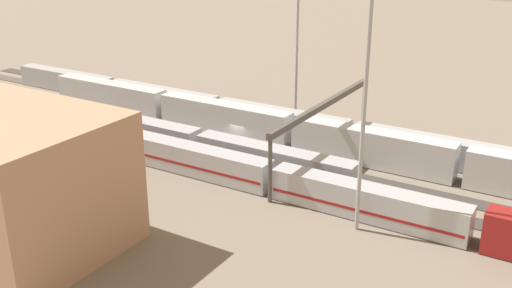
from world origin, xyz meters
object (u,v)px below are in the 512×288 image
object	(u,v)px
train_on_track_1	(280,121)
signal_gantry	(324,111)
train_on_track_5	(181,156)
light_mast_0	(298,12)
train_on_track_4	(199,145)
light_mast_1	(368,48)
train_on_track_2	(293,132)

from	to	relation	value
train_on_track_1	signal_gantry	size ratio (longest dim) A/B	3.99
train_on_track_5	train_on_track_1	size ratio (longest dim) A/B	0.96
train_on_track_5	light_mast_0	xyz separation A→B (m)	(-2.08, -28.95, 15.65)
train_on_track_5	light_mast_0	size ratio (longest dim) A/B	4.12
train_on_track_4	train_on_track_1	distance (m)	15.73
train_on_track_1	signal_gantry	bearing A→B (deg)	145.50
train_on_track_1	light_mast_1	size ratio (longest dim) A/B	3.73
train_on_track_5	signal_gantry	distance (m)	20.30
train_on_track_5	signal_gantry	xyz separation A→B (m)	(-15.02, -12.50, 5.51)
train_on_track_1	light_mast_1	distance (m)	36.75
light_mast_1	train_on_track_4	bearing A→B (deg)	-16.39
train_on_track_1	light_mast_1	xyz separation A→B (m)	(-22.36, 22.96, 17.97)
train_on_track_4	train_on_track_2	bearing A→B (deg)	-133.74
train_on_track_2	light_mast_1	distance (m)	30.52
light_mast_0	signal_gantry	bearing A→B (deg)	128.20
train_on_track_4	signal_gantry	distance (m)	18.22
light_mast_0	signal_gantry	world-z (taller)	light_mast_0
train_on_track_4	light_mast_0	size ratio (longest dim) A/B	1.69
train_on_track_1	light_mast_0	world-z (taller)	light_mast_0
light_mast_0	train_on_track_2	bearing A→B (deg)	116.24
train_on_track_5	signal_gantry	world-z (taller)	signal_gantry
train_on_track_4	light_mast_1	bearing A→B (deg)	163.61
train_on_track_1	light_mast_0	distance (m)	18.16
train_on_track_4	light_mast_0	distance (m)	28.77
train_on_track_2	light_mast_0	bearing A→B (deg)	-63.76
signal_gantry	train_on_track_4	bearing A→B (deg)	25.62
train_on_track_5	train_on_track_1	world-z (taller)	train_on_track_5
train_on_track_1	train_on_track_4	bearing A→B (deg)	72.51
train_on_track_4	train_on_track_2	world-z (taller)	train_on_track_2
signal_gantry	light_mast_1	bearing A→B (deg)	126.51
train_on_track_2	signal_gantry	bearing A→B (deg)	157.61
train_on_track_5	train_on_track_4	world-z (taller)	train_on_track_5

